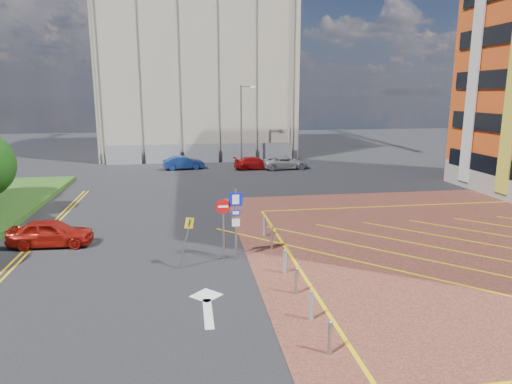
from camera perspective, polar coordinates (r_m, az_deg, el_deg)
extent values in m
plane|color=black|center=(19.71, -3.64, -9.42)|extent=(140.00, 140.00, 0.00)
cylinder|color=#9EA0A8|center=(46.69, -1.86, 8.28)|extent=(0.16, 0.16, 8.00)
cylinder|color=#9EA0A8|center=(46.66, -1.15, 13.05)|extent=(1.20, 0.10, 0.10)
cube|color=silver|center=(46.74, -0.40, 13.02)|extent=(0.50, 0.15, 0.12)
cylinder|color=#9EA0A8|center=(20.18, -2.54, -4.08)|extent=(0.10, 0.10, 3.20)
cube|color=#0A17BE|center=(19.85, -2.56, -0.92)|extent=(0.60, 0.04, 0.60)
cube|color=white|center=(19.83, -2.55, -0.94)|extent=(0.30, 0.02, 0.42)
cube|color=#0A17BE|center=(20.00, -2.54, -2.60)|extent=(0.40, 0.04, 0.25)
cube|color=white|center=(19.98, -2.54, -2.61)|extent=(0.28, 0.02, 0.14)
cube|color=white|center=(20.12, -2.53, -3.83)|extent=(0.35, 0.04, 0.35)
cylinder|color=#9EA0A8|center=(20.20, -4.09, -4.82)|extent=(0.08, 0.08, 2.70)
cylinder|color=red|center=(19.88, -4.13, -1.82)|extent=(0.64, 0.04, 0.64)
cube|color=white|center=(19.85, -4.12, -1.84)|extent=(0.44, 0.02, 0.10)
cylinder|color=#9EA0A8|center=(19.45, -8.90, -6.40)|extent=(0.66, 0.08, 2.14)
cube|color=yellow|center=(19.15, -8.33, -3.86)|extent=(0.42, 0.42, 0.55)
cylinder|color=#9EA0A8|center=(13.71, 9.23, -17.73)|extent=(0.14, 0.14, 0.90)
cylinder|color=black|center=(15.39, 6.90, -14.10)|extent=(0.14, 0.14, 0.90)
cylinder|color=#9EA0A8|center=(17.14, 5.09, -11.19)|extent=(0.14, 0.14, 0.90)
cylinder|color=black|center=(18.94, 3.64, -8.82)|extent=(0.14, 0.14, 0.90)
cylinder|color=#9EA0A8|center=(21.71, 1.96, -6.01)|extent=(0.14, 0.14, 0.90)
cylinder|color=black|center=(23.59, 1.06, -4.50)|extent=(0.14, 0.14, 0.90)
cube|color=#B3AC92|center=(58.38, -7.44, 15.88)|extent=(21.20, 19.20, 22.00)
cube|color=yellow|center=(61.13, -5.64, 21.42)|extent=(0.90, 0.90, 34.00)
cube|color=gray|center=(48.72, -5.64, 4.85)|extent=(21.60, 0.06, 2.00)
imported|color=#9B160D|center=(24.25, -24.26, -4.67)|extent=(3.96, 1.73, 1.33)
imported|color=navy|center=(44.75, -9.05, 3.63)|extent=(4.07, 1.97, 1.28)
imported|color=#9D0D0D|center=(44.26, -0.09, 3.64)|extent=(4.24, 1.89, 1.21)
imported|color=#B7B8BF|center=(44.50, 3.66, 3.69)|extent=(4.70, 2.56, 1.25)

